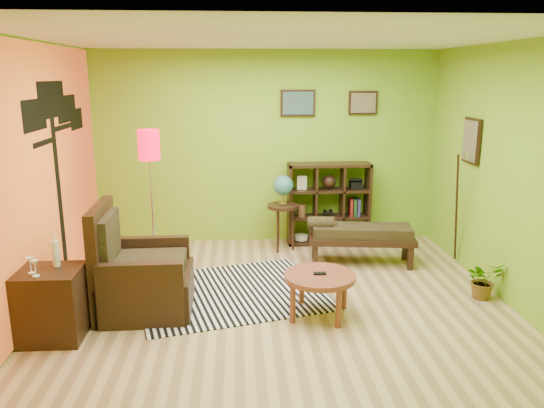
{
  "coord_description": "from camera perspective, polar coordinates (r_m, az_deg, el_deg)",
  "views": [
    {
      "loc": [
        -0.43,
        -5.47,
        2.44
      ],
      "look_at": [
        -0.05,
        0.22,
        1.05
      ],
      "focal_mm": 35.0,
      "sensor_mm": 36.0,
      "label": 1
    }
  ],
  "objects": [
    {
      "name": "ground",
      "position": [
        6.01,
        0.66,
        -10.27
      ],
      "size": [
        5.0,
        5.0,
        0.0
      ],
      "primitive_type": "plane",
      "color": "tan",
      "rests_on": "ground"
    },
    {
      "name": "room_shell",
      "position": [
        5.54,
        -0.26,
        7.04
      ],
      "size": [
        5.04,
        4.54,
        2.82
      ],
      "color": "#7CB023",
      "rests_on": "ground"
    },
    {
      "name": "zebra_rug",
      "position": [
        6.21,
        -4.5,
        -9.44
      ],
      "size": [
        2.43,
        2.17,
        0.01
      ],
      "primitive_type": "cube",
      "rotation": [
        0.0,
        0.0,
        0.26
      ],
      "color": "white",
      "rests_on": "ground"
    },
    {
      "name": "coffee_table",
      "position": [
        5.53,
        5.14,
        -8.15
      ],
      "size": [
        0.74,
        0.74,
        0.47
      ],
      "color": "brown",
      "rests_on": "ground"
    },
    {
      "name": "armchair",
      "position": [
        5.82,
        -14.12,
        -7.79
      ],
      "size": [
        0.98,
        0.99,
        1.16
      ],
      "color": "black",
      "rests_on": "ground"
    },
    {
      "name": "side_cabinet",
      "position": [
        5.49,
        -22.62,
        -9.88
      ],
      "size": [
        0.58,
        0.53,
        1.0
      ],
      "color": "black",
      "rests_on": "ground"
    },
    {
      "name": "floor_lamp",
      "position": [
        6.63,
        -13.04,
        4.85
      ],
      "size": [
        0.27,
        0.27,
        1.81
      ],
      "color": "silver",
      "rests_on": "ground"
    },
    {
      "name": "globe_table",
      "position": [
        7.42,
        1.21,
        1.08
      ],
      "size": [
        0.44,
        0.44,
        1.08
      ],
      "color": "black",
      "rests_on": "ground"
    },
    {
      "name": "cube_shelf",
      "position": [
        7.84,
        6.2,
        0.04
      ],
      "size": [
        1.2,
        0.35,
        1.2
      ],
      "color": "black",
      "rests_on": "ground"
    },
    {
      "name": "bench",
      "position": [
        7.06,
        9.31,
        -3.22
      ],
      "size": [
        1.43,
        0.65,
        0.64
      ],
      "color": "black",
      "rests_on": "ground"
    },
    {
      "name": "potted_plant",
      "position": [
        6.45,
        21.75,
        -7.96
      ],
      "size": [
        0.45,
        0.49,
        0.34
      ],
      "primitive_type": "imported",
      "rotation": [
        0.0,
        0.0,
        0.16
      ],
      "color": "#26661E",
      "rests_on": "ground"
    }
  ]
}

